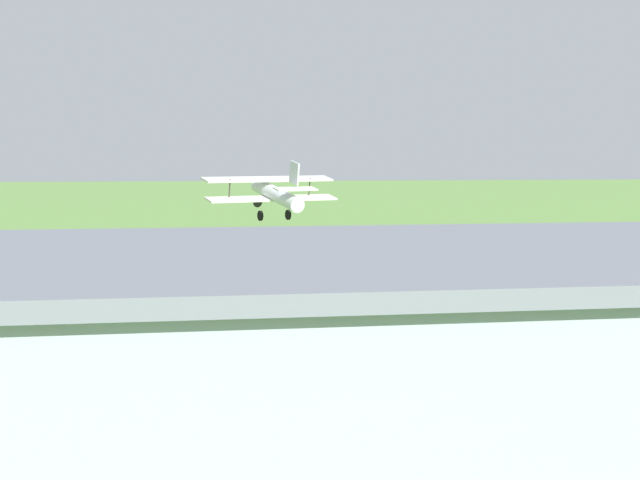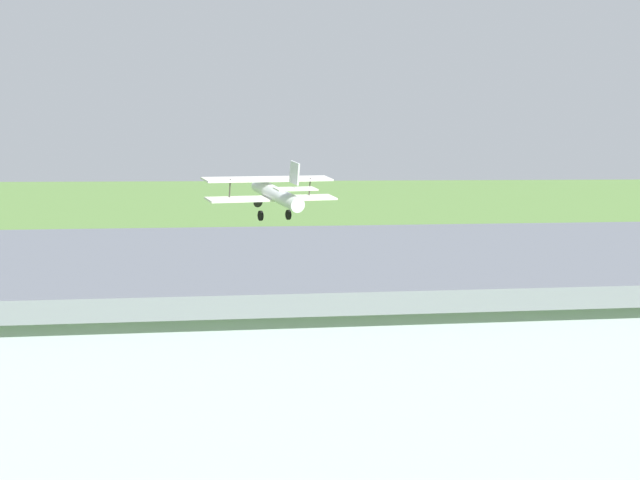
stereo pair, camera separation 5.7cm
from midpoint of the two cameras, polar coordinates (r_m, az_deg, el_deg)
ground_plane at (r=55.69m, az=2.70°, el=-2.87°), size 400.00×400.00×0.00m
hangar at (r=21.82m, az=13.15°, el=-8.10°), size 39.15×13.84×5.96m
biplane at (r=57.95m, az=-2.75°, el=2.90°), size 8.69×6.94×3.74m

